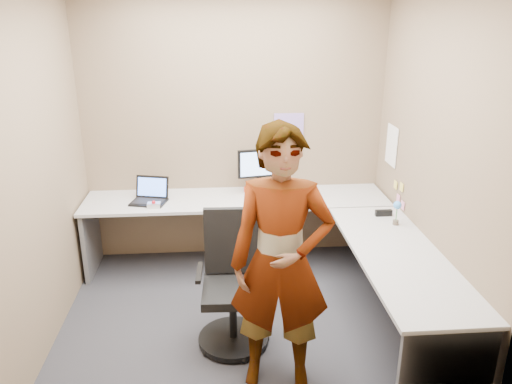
{
  "coord_description": "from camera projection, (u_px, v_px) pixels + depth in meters",
  "views": [
    {
      "loc": [
        -0.17,
        -3.61,
        2.45
      ],
      "look_at": [
        0.14,
        0.25,
        1.05
      ],
      "focal_mm": 35.0,
      "sensor_mm": 36.0,
      "label": 1
    }
  ],
  "objects": [
    {
      "name": "calendar_white",
      "position": [
        392.0,
        145.0,
        4.76
      ],
      "size": [
        0.01,
        0.28,
        0.38
      ],
      "primitive_type": "cube",
      "color": "white",
      "rests_on": "wall_right"
    },
    {
      "name": "sticky_note_c",
      "position": [
        403.0,
        205.0,
        4.52
      ],
      "size": [
        0.01,
        0.07,
        0.07
      ],
      "primitive_type": "cube",
      "color": "pink",
      "rests_on": "wall_right"
    },
    {
      "name": "sticky_note_d",
      "position": [
        396.0,
        185.0,
        4.69
      ],
      "size": [
        0.01,
        0.07,
        0.07
      ],
      "primitive_type": "cube",
      "color": "#F2E059",
      "rests_on": "wall_right"
    },
    {
      "name": "wall_right",
      "position": [
        433.0,
        162.0,
        3.88
      ],
      "size": [
        0.0,
        2.7,
        2.7
      ],
      "primitive_type": "plane",
      "rotation": [
        1.57,
        0.0,
        -1.57
      ],
      "color": "brown",
      "rests_on": "ground"
    },
    {
      "name": "trackball_mouse",
      "position": [
        154.0,
        205.0,
        4.65
      ],
      "size": [
        0.12,
        0.08,
        0.07
      ],
      "color": "#B7B7BC",
      "rests_on": "desk"
    },
    {
      "name": "sticky_note_b",
      "position": [
        398.0,
        199.0,
        4.63
      ],
      "size": [
        0.01,
        0.07,
        0.07
      ],
      "primitive_type": "cube",
      "color": "pink",
      "rests_on": "wall_right"
    },
    {
      "name": "flower",
      "position": [
        397.0,
        209.0,
        4.24
      ],
      "size": [
        0.07,
        0.07,
        0.22
      ],
      "color": "brown",
      "rests_on": "desk"
    },
    {
      "name": "stapler",
      "position": [
        384.0,
        213.0,
        4.46
      ],
      "size": [
        0.15,
        0.04,
        0.05
      ],
      "primitive_type": "cube",
      "rotation": [
        0.0,
        0.0,
        0.0
      ],
      "color": "black",
      "rests_on": "desk"
    },
    {
      "name": "monitor",
      "position": [
        259.0,
        166.0,
        4.92
      ],
      "size": [
        0.42,
        0.15,
        0.4
      ],
      "rotation": [
        0.0,
        0.0,
        0.18
      ],
      "color": "black",
      "rests_on": "paper_ream"
    },
    {
      "name": "desk",
      "position": [
        289.0,
        235.0,
        4.43
      ],
      "size": [
        2.98,
        2.58,
        0.73
      ],
      "color": "#B4B4B4",
      "rests_on": "ground"
    },
    {
      "name": "sticky_note_a",
      "position": [
        402.0,
        187.0,
        4.54
      ],
      "size": [
        0.01,
        0.07,
        0.07
      ],
      "primitive_type": "cube",
      "color": "#F2E059",
      "rests_on": "wall_right"
    },
    {
      "name": "person",
      "position": [
        281.0,
        263.0,
        3.23
      ],
      "size": [
        0.73,
        0.54,
        1.84
      ],
      "primitive_type": "imported",
      "rotation": [
        0.0,
        0.0,
        -0.16
      ],
      "color": "#999399",
      "rests_on": "ground"
    },
    {
      "name": "laptop",
      "position": [
        150.0,
        196.0,
        4.79
      ],
      "size": [
        0.38,
        0.34,
        0.23
      ],
      "rotation": [
        0.0,
        0.0,
        -0.24
      ],
      "color": "black",
      "rests_on": "desk"
    },
    {
      "name": "wall_left",
      "position": [
        37.0,
        171.0,
        3.66
      ],
      "size": [
        0.0,
        2.7,
        2.7
      ],
      "primitive_type": "plane",
      "rotation": [
        1.57,
        0.0,
        1.57
      ],
      "color": "brown",
      "rests_on": "ground"
    },
    {
      "name": "calendar_purple",
      "position": [
        289.0,
        133.0,
        5.04
      ],
      "size": [
        0.3,
        0.01,
        0.4
      ],
      "primitive_type": "cube",
      "color": "#846BB7",
      "rests_on": "wall_back"
    },
    {
      "name": "ground",
      "position": [
        242.0,
        319.0,
        4.23
      ],
      "size": [
        3.0,
        3.0,
        0.0
      ],
      "primitive_type": "plane",
      "color": "#252429",
      "rests_on": "ground"
    },
    {
      "name": "office_chair",
      "position": [
        233.0,
        291.0,
        3.84
      ],
      "size": [
        0.55,
        0.55,
        1.03
      ],
      "rotation": [
        0.0,
        0.0,
        -0.04
      ],
      "color": "black",
      "rests_on": "ground"
    },
    {
      "name": "wall_back",
      "position": [
        234.0,
        129.0,
        4.99
      ],
      "size": [
        3.0,
        0.0,
        3.0
      ],
      "primitive_type": "plane",
      "rotation": [
        1.57,
        0.0,
        0.0
      ],
      "color": "brown",
      "rests_on": "ground"
    },
    {
      "name": "origami",
      "position": [
        271.0,
        202.0,
        4.7
      ],
      "size": [
        0.1,
        0.1,
        0.06
      ],
      "primitive_type": "cone",
      "color": "white",
      "rests_on": "desk"
    },
    {
      "name": "paper_ream",
      "position": [
        259.0,
        191.0,
        5.0
      ],
      "size": [
        0.3,
        0.24,
        0.05
      ],
      "primitive_type": "cube",
      "rotation": [
        0.0,
        0.0,
        0.18
      ],
      "color": "red",
      "rests_on": "desk"
    }
  ]
}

